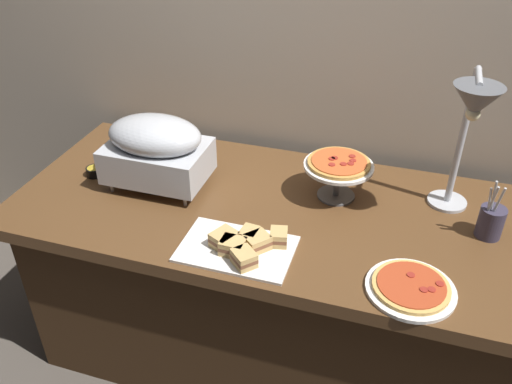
# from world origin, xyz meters

# --- Properties ---
(ground_plane) EXTENTS (8.00, 8.00, 0.00)m
(ground_plane) POSITION_xyz_m (0.00, 0.00, 0.00)
(ground_plane) COLOR #4C443D
(back_wall) EXTENTS (4.40, 0.04, 2.40)m
(back_wall) POSITION_xyz_m (0.00, 0.50, 1.20)
(back_wall) COLOR #B7A893
(back_wall) RESTS_ON ground_plane
(buffet_table) EXTENTS (1.90, 0.84, 0.76)m
(buffet_table) POSITION_xyz_m (0.00, 0.00, 0.39)
(buffet_table) COLOR brown
(buffet_table) RESTS_ON ground_plane
(chafing_dish) EXTENTS (0.37, 0.26, 0.28)m
(chafing_dish) POSITION_xyz_m (-0.45, 0.01, 0.92)
(chafing_dish) COLOR #B7BABF
(chafing_dish) RESTS_ON buffet_table
(heat_lamp) EXTENTS (0.15, 0.29, 0.52)m
(heat_lamp) POSITION_xyz_m (0.60, 0.09, 1.17)
(heat_lamp) COLOR #B7BABF
(heat_lamp) RESTS_ON buffet_table
(pizza_plate_front) EXTENTS (0.27, 0.27, 0.03)m
(pizza_plate_front) POSITION_xyz_m (0.51, -0.29, 0.77)
(pizza_plate_front) COLOR white
(pizza_plate_front) RESTS_ON buffet_table
(pizza_plate_center) EXTENTS (0.25, 0.25, 0.16)m
(pizza_plate_center) POSITION_xyz_m (0.21, 0.14, 0.88)
(pizza_plate_center) COLOR #595B60
(pizza_plate_center) RESTS_ON buffet_table
(sandwich_platter) EXTENTS (0.37, 0.24, 0.06)m
(sandwich_platter) POSITION_xyz_m (-0.02, -0.27, 0.78)
(sandwich_platter) COLOR white
(sandwich_platter) RESTS_ON buffet_table
(sauce_cup_near) EXTENTS (0.06, 0.06, 0.04)m
(sauce_cup_near) POSITION_xyz_m (-0.73, -0.01, 0.78)
(sauce_cup_near) COLOR black
(sauce_cup_near) RESTS_ON buffet_table
(utensil_holder) EXTENTS (0.08, 0.08, 0.22)m
(utensil_holder) POSITION_xyz_m (0.73, 0.05, 0.82)
(utensil_holder) COLOR #383347
(utensil_holder) RESTS_ON buffet_table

